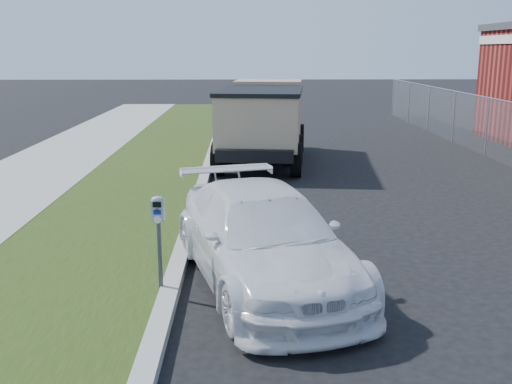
{
  "coord_description": "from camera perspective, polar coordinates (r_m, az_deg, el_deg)",
  "views": [
    {
      "loc": [
        -1.6,
        -8.43,
        3.24
      ],
      "look_at": [
        -1.4,
        1.0,
        1.0
      ],
      "focal_mm": 42.0,
      "sensor_mm": 36.0,
      "label": 1
    }
  ],
  "objects": [
    {
      "name": "streetside",
      "position": [
        11.6,
        -21.2,
        -3.44
      ],
      "size": [
        6.12,
        50.0,
        0.15
      ],
      "color": "gray",
      "rests_on": "ground"
    },
    {
      "name": "ground",
      "position": [
        9.17,
        8.99,
        -7.5
      ],
      "size": [
        120.0,
        120.0,
        0.0
      ],
      "primitive_type": "plane",
      "color": "black",
      "rests_on": "ground"
    },
    {
      "name": "white_wagon",
      "position": [
        8.48,
        0.72,
        -4.27
      ],
      "size": [
        3.05,
        4.96,
        1.34
      ],
      "primitive_type": "imported",
      "rotation": [
        0.0,
        0.0,
        0.27
      ],
      "color": "white",
      "rests_on": "ground"
    },
    {
      "name": "dump_truck",
      "position": [
        17.91,
        0.76,
        7.11
      ],
      "size": [
        2.89,
        6.04,
        2.28
      ],
      "rotation": [
        0.0,
        0.0,
        -0.11
      ],
      "color": "black",
      "rests_on": "ground"
    },
    {
      "name": "parking_meter",
      "position": [
        7.96,
        -9.27,
        -2.85
      ],
      "size": [
        0.18,
        0.13,
        1.27
      ],
      "rotation": [
        0.0,
        0.0,
        -0.08
      ],
      "color": "#3F4247",
      "rests_on": "ground"
    }
  ]
}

